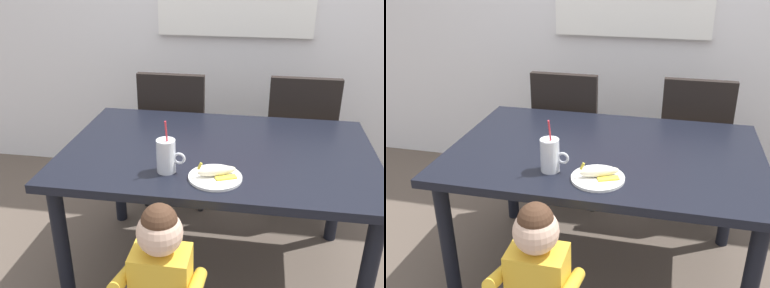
% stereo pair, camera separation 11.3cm
% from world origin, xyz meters
% --- Properties ---
extents(ground_plane, '(24.00, 24.00, 0.00)m').
position_xyz_m(ground_plane, '(0.00, 0.00, 0.00)').
color(ground_plane, brown).
extents(dining_table, '(1.51, 0.98, 0.75)m').
position_xyz_m(dining_table, '(0.00, 0.00, 0.66)').
color(dining_table, black).
rests_on(dining_table, ground).
extents(dining_chair_left, '(0.44, 0.45, 0.96)m').
position_xyz_m(dining_chair_left, '(-0.36, 0.70, 0.54)').
color(dining_chair_left, black).
rests_on(dining_chair_left, ground).
extents(dining_chair_right, '(0.44, 0.45, 0.96)m').
position_xyz_m(dining_chair_right, '(0.45, 0.74, 0.54)').
color(dining_chair_right, black).
rests_on(dining_chair_right, ground).
extents(toddler_standing, '(0.33, 0.24, 0.84)m').
position_xyz_m(toddler_standing, '(-0.14, -0.68, 0.53)').
color(toddler_standing, '#3F4760').
rests_on(toddler_standing, ground).
extents(milk_cup, '(0.13, 0.08, 0.25)m').
position_xyz_m(milk_cup, '(-0.20, -0.27, 0.82)').
color(milk_cup, silver).
rests_on(milk_cup, dining_table).
extents(snack_plate, '(0.23, 0.23, 0.01)m').
position_xyz_m(snack_plate, '(0.02, -0.31, 0.76)').
color(snack_plate, white).
rests_on(snack_plate, dining_table).
extents(peeled_banana, '(0.18, 0.13, 0.07)m').
position_xyz_m(peeled_banana, '(0.03, -0.30, 0.79)').
color(peeled_banana, '#F4EAC6').
rests_on(peeled_banana, snack_plate).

